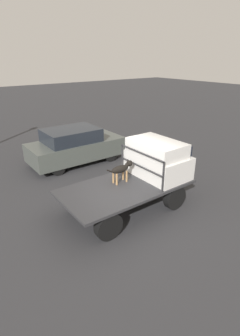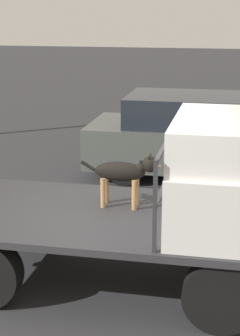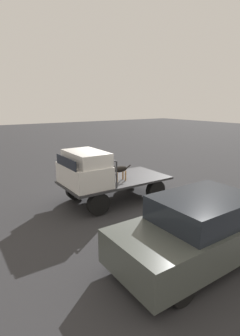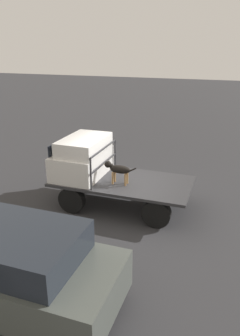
{
  "view_description": "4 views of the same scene",
  "coord_description": "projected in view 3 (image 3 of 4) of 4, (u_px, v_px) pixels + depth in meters",
  "views": [
    {
      "loc": [
        -4.4,
        -5.61,
        4.46
      ],
      "look_at": [
        -0.01,
        0.28,
        1.32
      ],
      "focal_mm": 28.0,
      "sensor_mm": 36.0,
      "label": 1
    },
    {
      "loc": [
        1.28,
        -6.02,
        3.16
      ],
      "look_at": [
        -0.01,
        0.28,
        1.32
      ],
      "focal_mm": 60.0,
      "sensor_mm": 36.0,
      "label": 2
    },
    {
      "loc": [
        5.2,
        8.03,
        3.65
      ],
      "look_at": [
        -0.01,
        0.28,
        1.32
      ],
      "focal_mm": 28.0,
      "sensor_mm": 36.0,
      "label": 3
    },
    {
      "loc": [
        -2.91,
        8.46,
        4.6
      ],
      "look_at": [
        -0.01,
        0.28,
        1.32
      ],
      "focal_mm": 35.0,
      "sensor_mm": 36.0,
      "label": 4
    }
  ],
  "objects": [
    {
      "name": "ground_plane",
      "position": [
        116.0,
        199.0,
        10.16
      ],
      "size": [
        80.0,
        80.0,
        0.0
      ],
      "primitive_type": "plane",
      "color": "#2D2D30"
    },
    {
      "name": "flatbed_truck",
      "position": [
        116.0,
        184.0,
        10.01
      ],
      "size": [
        4.05,
        2.08,
        0.84
      ],
      "color": "black",
      "rests_on": "ground"
    },
    {
      "name": "truck_cab",
      "position": [
        85.0,
        169.0,
        9.13
      ],
      "size": [
        1.32,
        1.96,
        1.19
      ],
      "color": "silver",
      "rests_on": "flatbed_truck"
    },
    {
      "name": "truck_headboard",
      "position": [
        102.0,
        165.0,
        9.49
      ],
      "size": [
        0.04,
        1.96,
        0.94
      ],
      "color": "#2D2D30",
      "rests_on": "flatbed_truck"
    },
    {
      "name": "dog",
      "position": [
        118.0,
        169.0,
        9.6
      ],
      "size": [
        0.99,
        0.24,
        0.68
      ],
      "rotation": [
        0.0,
        0.0,
        0.17
      ],
      "color": "#9E7547",
      "rests_on": "flatbed_truck"
    },
    {
      "name": "parked_sedan",
      "position": [
        198.0,
        230.0,
        6.05
      ],
      "size": [
        4.16,
        1.85,
        1.58
      ],
      "rotation": [
        0.0,
        0.0,
        0.01
      ],
      "color": "black",
      "rests_on": "ground"
    }
  ]
}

